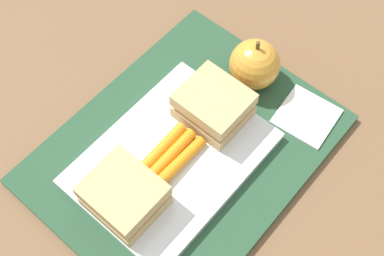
# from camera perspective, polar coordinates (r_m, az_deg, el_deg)

# --- Properties ---
(ground_plane) EXTENTS (2.40, 2.40, 0.00)m
(ground_plane) POSITION_cam_1_polar(r_m,az_deg,el_deg) (0.64, -0.73, -2.58)
(ground_plane) COLOR brown
(lunchbag_mat) EXTENTS (0.36, 0.28, 0.01)m
(lunchbag_mat) POSITION_cam_1_polar(r_m,az_deg,el_deg) (0.64, -0.73, -2.38)
(lunchbag_mat) COLOR #284C33
(lunchbag_mat) RESTS_ON ground_plane
(food_tray) EXTENTS (0.23, 0.17, 0.01)m
(food_tray) POSITION_cam_1_polar(r_m,az_deg,el_deg) (0.62, -2.27, -3.47)
(food_tray) COLOR white
(food_tray) RESTS_ON lunchbag_mat
(sandwich_half_left) EXTENTS (0.07, 0.08, 0.04)m
(sandwich_half_left) POSITION_cam_1_polar(r_m,az_deg,el_deg) (0.57, -7.61, -7.52)
(sandwich_half_left) COLOR tan
(sandwich_half_left) RESTS_ON food_tray
(sandwich_half_right) EXTENTS (0.07, 0.08, 0.04)m
(sandwich_half_right) POSITION_cam_1_polar(r_m,az_deg,el_deg) (0.62, 2.43, 2.54)
(sandwich_half_right) COLOR tan
(sandwich_half_right) RESTS_ON food_tray
(carrot_sticks_bundle) EXTENTS (0.08, 0.04, 0.02)m
(carrot_sticks_bundle) POSITION_cam_1_polar(r_m,az_deg,el_deg) (0.61, -2.30, -2.92)
(carrot_sticks_bundle) COLOR orange
(carrot_sticks_bundle) RESTS_ON food_tray
(apple) EXTENTS (0.07, 0.07, 0.08)m
(apple) POSITION_cam_1_polar(r_m,az_deg,el_deg) (0.66, 7.25, 6.94)
(apple) COLOR gold
(apple) RESTS_ON lunchbag_mat
(paper_napkin) EXTENTS (0.08, 0.08, 0.00)m
(paper_napkin) POSITION_cam_1_polar(r_m,az_deg,el_deg) (0.67, 12.72, 1.30)
(paper_napkin) COLOR white
(paper_napkin) RESTS_ON lunchbag_mat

